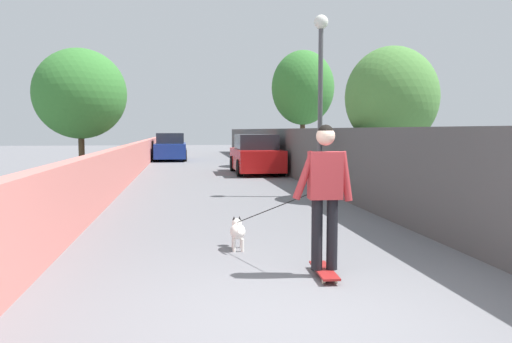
# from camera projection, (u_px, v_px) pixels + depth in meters

# --- Properties ---
(ground_plane) EXTENTS (80.00, 80.00, 0.00)m
(ground_plane) POSITION_uv_depth(u_px,v_px,m) (214.00, 178.00, 18.39)
(ground_plane) COLOR slate
(wall_left) EXTENTS (48.00, 0.30, 1.21)m
(wall_left) POSITION_uv_depth(u_px,v_px,m) (124.00, 166.00, 15.95)
(wall_left) COLOR #CC726B
(wall_left) RESTS_ON ground
(fence_right) EXTENTS (48.00, 0.30, 1.77)m
(fence_right) POSITION_uv_depth(u_px,v_px,m) (306.00, 155.00, 16.76)
(fence_right) COLOR #4C4C4C
(fence_right) RESTS_ON ground
(tree_right_near) EXTENTS (2.24, 2.24, 3.73)m
(tree_right_near) POSITION_uv_depth(u_px,v_px,m) (392.00, 98.00, 12.33)
(tree_right_near) COLOR brown
(tree_right_near) RESTS_ON ground
(tree_left_mid) EXTENTS (2.98, 2.98, 4.35)m
(tree_left_mid) POSITION_uv_depth(u_px,v_px,m) (80.00, 94.00, 16.54)
(tree_left_mid) COLOR #473523
(tree_left_mid) RESTS_ON ground
(tree_right_far) EXTENTS (2.90, 2.90, 5.39)m
(tree_right_far) POSITION_uv_depth(u_px,v_px,m) (303.00, 88.00, 23.65)
(tree_right_far) COLOR #473523
(tree_right_far) RESTS_ON ground
(lamp_post) EXTENTS (0.36, 0.36, 4.59)m
(lamp_post) POSITION_uv_depth(u_px,v_px,m) (321.00, 74.00, 12.84)
(lamp_post) COLOR #4C4C51
(lamp_post) RESTS_ON ground
(skateboard) EXTENTS (0.81, 0.24, 0.08)m
(skateboard) POSITION_uv_depth(u_px,v_px,m) (324.00, 271.00, 5.99)
(skateboard) COLOR maroon
(skateboard) RESTS_ON ground
(person_skateboarder) EXTENTS (0.24, 0.71, 1.70)m
(person_skateboarder) POSITION_uv_depth(u_px,v_px,m) (325.00, 185.00, 5.91)
(person_skateboarder) COLOR black
(person_skateboarder) RESTS_ON skateboard
(dog) EXTENTS (1.80, 0.99, 1.06)m
(dog) POSITION_uv_depth(u_px,v_px,m) (238.00, 230.00, 7.33)
(dog) COLOR white
(dog) RESTS_ON ground
(car_near) EXTENTS (4.08, 1.80, 1.54)m
(car_near) POSITION_uv_depth(u_px,v_px,m) (256.00, 155.00, 20.12)
(car_near) COLOR #B71414
(car_near) RESTS_ON ground
(car_far) EXTENTS (4.25, 1.80, 1.54)m
(car_far) POSITION_uv_depth(u_px,v_px,m) (171.00, 148.00, 28.92)
(car_far) COLOR navy
(car_far) RESTS_ON ground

